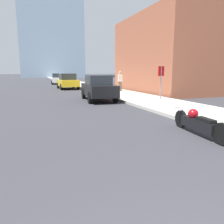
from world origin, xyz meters
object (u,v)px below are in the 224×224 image
Objects in this scene: motorcycle at (198,123)px; parked_car_black at (98,88)px; pedestrian at (120,81)px; parked_car_yellow at (68,81)px; parked_car_white at (58,79)px; stop_sign at (161,77)px.

parked_car_black is at bearing 98.73° from motorcycle.
pedestrian reaches higher than parked_car_black.
parked_car_black is 10.64m from parked_car_yellow.
parked_car_white is at bearing 102.03° from pedestrian.
stop_sign is at bearing -73.34° from parked_car_yellow.
parked_car_black is 2.37× the size of pedestrian.
parked_car_white is at bearing 94.73° from parked_car_black.
pedestrian is at bearing -59.13° from parked_car_yellow.
parked_car_white is at bearing 96.77° from motorcycle.
pedestrian reaches higher than parked_car_yellow.
parked_car_white is at bearing 88.20° from parked_car_yellow.
parked_car_yellow is at bearing 96.00° from parked_car_black.
stop_sign is (3.89, -12.38, 0.72)m from parked_car_yellow.
motorcycle is at bearing -114.47° from stop_sign.
pedestrian is at bearing -74.81° from parked_car_white.
motorcycle is 8.67m from parked_car_black.
parked_car_white is 2.50× the size of pedestrian.
stop_sign is 6.35m from pedestrian.
parked_car_yellow is at bearing 107.44° from stop_sign.
parked_car_white is (0.19, 10.57, -0.02)m from parked_car_yellow.
stop_sign reaches higher than parked_car_black.
parked_car_yellow is 10.57m from parked_car_white.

